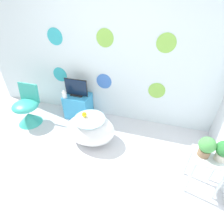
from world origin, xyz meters
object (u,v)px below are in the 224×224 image
(tv, at_px, (76,88))
(vase, at_px, (64,94))
(potted_plant_left, at_px, (207,146))
(bathtub, at_px, (91,129))
(potted_plant_right, at_px, (224,150))
(chair, at_px, (28,111))

(tv, bearing_deg, vase, -144.58)
(vase, xyz_separation_m, potted_plant_left, (2.33, -0.86, 0.19))
(bathtub, distance_m, tv, 0.88)
(bathtub, xyz_separation_m, potted_plant_right, (1.80, -0.41, 0.49))
(bathtub, bearing_deg, vase, 146.37)
(potted_plant_left, bearing_deg, tv, 155.02)
(tv, relative_size, vase, 3.04)
(chair, bearing_deg, tv, 29.63)
(tv, xyz_separation_m, potted_plant_left, (2.14, -1.00, 0.10))
(tv, distance_m, vase, 0.25)
(vase, bearing_deg, chair, -152.19)
(bathtub, relative_size, chair, 1.08)
(chair, distance_m, potted_plant_left, 3.06)
(chair, bearing_deg, potted_plant_right, -9.53)
(potted_plant_right, bearing_deg, bathtub, 167.23)
(bathtub, bearing_deg, tv, 130.42)
(vase, bearing_deg, tv, 35.42)
(vase, height_order, potted_plant_right, potted_plant_right)
(potted_plant_left, bearing_deg, vase, 159.68)
(tv, distance_m, potted_plant_left, 2.36)
(tv, height_order, vase, tv)
(vase, distance_m, potted_plant_left, 2.49)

